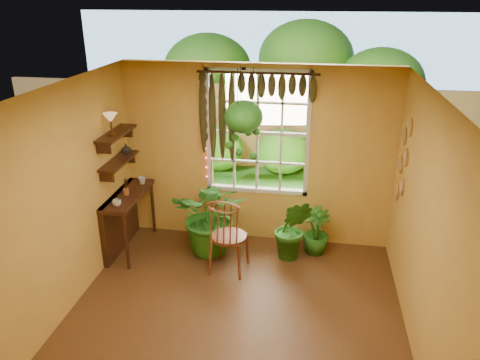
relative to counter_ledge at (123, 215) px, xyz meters
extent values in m
plane|color=#572F19|center=(1.91, -1.60, -0.55)|extent=(4.50, 4.50, 0.00)
plane|color=silver|center=(1.91, -1.60, 2.15)|extent=(4.50, 4.50, 0.00)
plane|color=gold|center=(1.91, 0.65, 0.80)|extent=(4.00, 0.00, 4.00)
plane|color=gold|center=(-0.09, -1.60, 0.80)|extent=(0.00, 4.50, 4.50)
plane|color=gold|center=(3.91, -1.60, 0.80)|extent=(0.00, 4.50, 4.50)
cube|color=silver|center=(1.91, 0.68, 1.15)|extent=(1.52, 0.10, 1.86)
cube|color=white|center=(1.91, 0.71, 1.15)|extent=(1.38, 0.01, 1.78)
cylinder|color=#35170E|center=(1.91, 0.57, 2.03)|extent=(1.70, 0.04, 0.04)
cube|color=#35170E|center=(0.11, 0.00, 0.32)|extent=(0.40, 1.20, 0.06)
cube|color=#35170E|center=(-0.05, 0.00, -0.10)|extent=(0.08, 1.18, 0.90)
cylinder|color=#35170E|center=(0.27, -0.55, -0.12)|extent=(0.05, 0.05, 0.86)
cylinder|color=#35170E|center=(0.27, 0.55, -0.12)|extent=(0.05, 0.05, 0.86)
cube|color=#35170E|center=(0.03, 0.00, 0.85)|extent=(0.25, 0.90, 0.04)
cube|color=#35170E|center=(0.03, 0.00, 1.25)|extent=(0.25, 0.90, 0.04)
cube|color=#21621C|center=(1.91, 5.65, -0.57)|extent=(14.00, 10.00, 0.04)
cube|color=olive|center=(1.91, 3.85, 0.35)|extent=(12.00, 0.10, 1.80)
plane|color=#8AB6E7|center=(1.91, 7.45, 1.00)|extent=(12.00, 0.00, 12.00)
cylinder|color=brown|center=(1.66, -0.33, -0.04)|extent=(0.54, 0.54, 0.04)
torus|color=brown|center=(1.64, -0.53, 0.51)|extent=(0.46, 0.10, 0.46)
imported|color=#1A5215|center=(1.34, 0.10, 0.04)|extent=(1.07, 0.93, 1.19)
imported|color=#1A5215|center=(2.50, 0.11, -0.08)|extent=(0.57, 0.48, 0.95)
imported|color=#1A5215|center=(2.84, 0.32, -0.20)|extent=(0.49, 0.49, 0.71)
ellipsoid|color=black|center=(1.76, 0.29, 1.40)|extent=(0.31, 0.31, 0.19)
ellipsoid|color=#1A5215|center=(1.76, 0.29, 1.48)|extent=(0.53, 0.53, 0.45)
imported|color=silver|center=(0.13, -0.42, 0.39)|extent=(0.12, 0.12, 0.09)
imported|color=beige|center=(0.19, 0.39, 0.40)|extent=(0.14, 0.14, 0.11)
cylinder|color=brown|center=(0.11, -0.04, 0.40)|extent=(0.08, 0.08, 0.10)
imported|color=#B2AD99|center=(0.04, 0.26, 0.94)|extent=(0.16, 0.16, 0.15)
cylinder|color=brown|center=(0.05, -0.17, 1.28)|extent=(0.10, 0.10, 0.03)
cylinder|color=brown|center=(0.05, -0.17, 1.38)|extent=(0.02, 0.02, 0.19)
cone|color=slate|center=(0.05, -0.17, 1.51)|extent=(0.19, 0.19, 0.12)
camera|label=1|loc=(2.72, -5.84, 3.08)|focal=35.00mm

